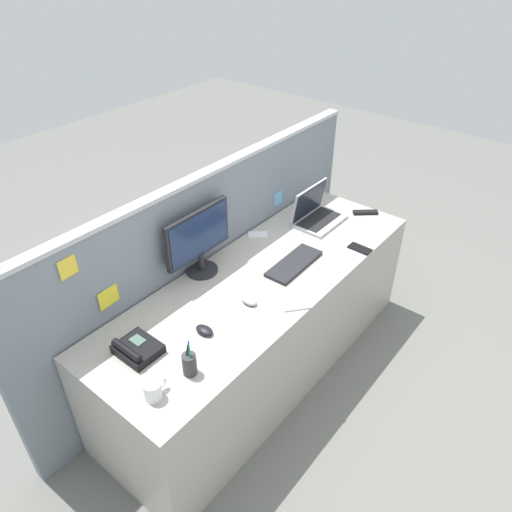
# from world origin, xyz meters

# --- Properties ---
(ground_plane) EXTENTS (10.00, 10.00, 0.00)m
(ground_plane) POSITION_xyz_m (0.00, 0.00, 0.00)
(ground_plane) COLOR slate
(desk) EXTENTS (2.22, 0.74, 0.73)m
(desk) POSITION_xyz_m (0.00, 0.00, 0.36)
(desk) COLOR #ADA89E
(desk) RESTS_ON ground_plane
(cubicle_divider) EXTENTS (2.70, 0.08, 1.27)m
(cubicle_divider) POSITION_xyz_m (-0.00, 0.41, 0.64)
(cubicle_divider) COLOR gray
(cubicle_divider) RESTS_ON ground_plane
(desktop_monitor) EXTENTS (0.46, 0.18, 0.39)m
(desktop_monitor) POSITION_xyz_m (-0.18, 0.31, 0.95)
(desktop_monitor) COLOR #232328
(desktop_monitor) RESTS_ON desk
(laptop) EXTENTS (0.35, 0.24, 0.24)m
(laptop) POSITION_xyz_m (0.71, 0.11, 0.79)
(laptop) COLOR #B2B5BC
(laptop) RESTS_ON desk
(desk_phone) EXTENTS (0.17, 0.20, 0.08)m
(desk_phone) POSITION_xyz_m (-0.84, 0.09, 0.76)
(desk_phone) COLOR black
(desk_phone) RESTS_ON desk
(keyboard_main) EXTENTS (0.40, 0.16, 0.02)m
(keyboard_main) POSITION_xyz_m (0.20, -0.08, 0.74)
(keyboard_main) COLOR #232328
(keyboard_main) RESTS_ON desk
(computer_mouse_right_hand) EXTENTS (0.06, 0.10, 0.03)m
(computer_mouse_right_hand) POSITION_xyz_m (-0.54, -0.06, 0.75)
(computer_mouse_right_hand) COLOR black
(computer_mouse_right_hand) RESTS_ON desk
(computer_mouse_left_hand) EXTENTS (0.07, 0.11, 0.03)m
(computer_mouse_left_hand) POSITION_xyz_m (-0.23, -0.09, 0.75)
(computer_mouse_left_hand) COLOR #9EA0A8
(computer_mouse_left_hand) RESTS_ON desk
(pen_cup) EXTENTS (0.07, 0.07, 0.19)m
(pen_cup) POSITION_xyz_m (-0.77, -0.19, 0.79)
(pen_cup) COLOR #333338
(pen_cup) RESTS_ON desk
(cell_phone_white_slab) EXTENTS (0.14, 0.14, 0.01)m
(cell_phone_white_slab) POSITION_xyz_m (0.32, 0.30, 0.73)
(cell_phone_white_slab) COLOR silver
(cell_phone_white_slab) RESTS_ON desk
(cell_phone_silver_slab) EXTENTS (0.16, 0.14, 0.01)m
(cell_phone_silver_slab) POSITION_xyz_m (-0.09, -0.31, 0.73)
(cell_phone_silver_slab) COLOR #B7BAC1
(cell_phone_silver_slab) RESTS_ON desk
(cell_phone_black_slab) EXTENTS (0.08, 0.14, 0.01)m
(cell_phone_black_slab) POSITION_xyz_m (0.60, -0.30, 0.73)
(cell_phone_black_slab) COLOR black
(cell_phone_black_slab) RESTS_ON desk
(tv_remote) EXTENTS (0.15, 0.16, 0.02)m
(tv_remote) POSITION_xyz_m (1.01, -0.11, 0.74)
(tv_remote) COLOR black
(tv_remote) RESTS_ON desk
(coffee_mug) EXTENTS (0.12, 0.08, 0.09)m
(coffee_mug) POSITION_xyz_m (-0.96, -0.17, 0.77)
(coffee_mug) COLOR white
(coffee_mug) RESTS_ON desk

